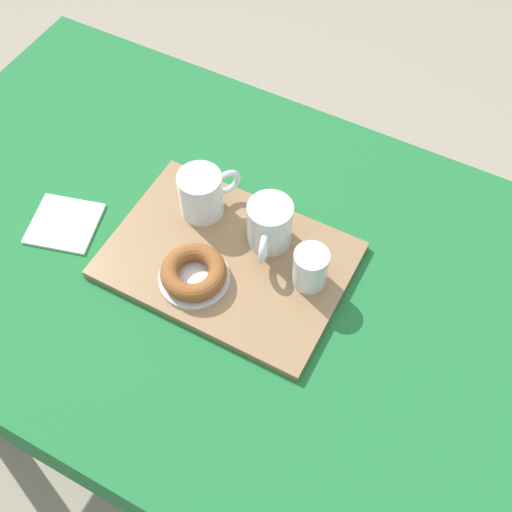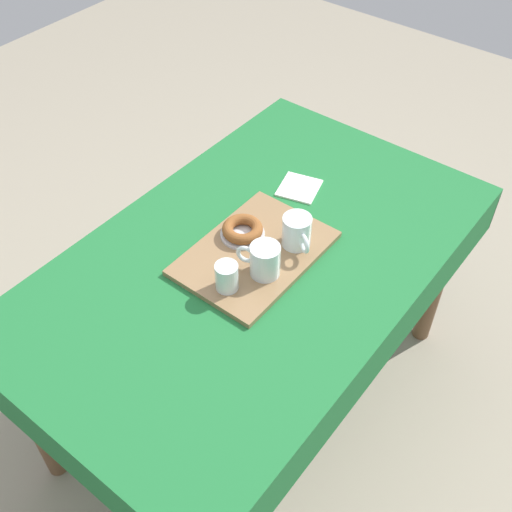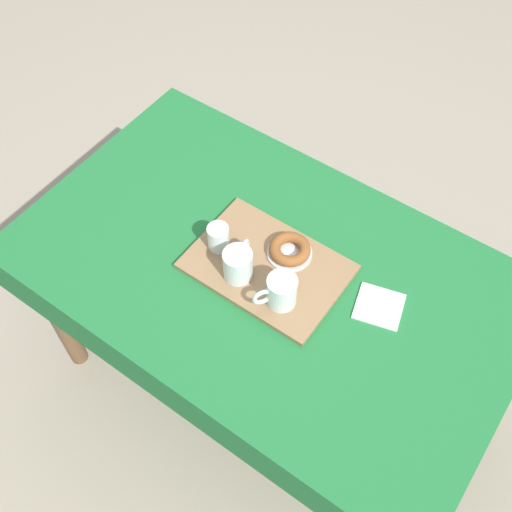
# 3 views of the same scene
# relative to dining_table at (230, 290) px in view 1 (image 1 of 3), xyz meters

# --- Properties ---
(ground_plane) EXTENTS (6.00, 6.00, 0.00)m
(ground_plane) POSITION_rel_dining_table_xyz_m (0.00, 0.00, -0.62)
(ground_plane) COLOR gray
(dining_table) EXTENTS (1.43, 0.87, 0.73)m
(dining_table) POSITION_rel_dining_table_xyz_m (0.00, 0.00, 0.00)
(dining_table) COLOR #1E6B33
(dining_table) RESTS_ON ground
(serving_tray) EXTENTS (0.43, 0.30, 0.02)m
(serving_tray) POSITION_rel_dining_table_xyz_m (0.00, -0.00, 0.11)
(serving_tray) COLOR olive
(serving_tray) RESTS_ON dining_table
(tea_mug_left) EXTENTS (0.09, 0.11, 0.09)m
(tea_mug_left) POSITION_rel_dining_table_xyz_m (0.10, -0.07, 0.16)
(tea_mug_left) COLOR silver
(tea_mug_left) RESTS_ON serving_tray
(tea_mug_right) EXTENTS (0.08, 0.12, 0.09)m
(tea_mug_right) POSITION_rel_dining_table_xyz_m (-0.05, -0.07, 0.16)
(tea_mug_right) COLOR silver
(tea_mug_right) RESTS_ON serving_tray
(water_glass_near) EXTENTS (0.06, 0.06, 0.08)m
(water_glass_near) POSITION_rel_dining_table_xyz_m (-0.15, -0.03, 0.16)
(water_glass_near) COLOR silver
(water_glass_near) RESTS_ON serving_tray
(donut_plate_left) EXTENTS (0.13, 0.13, 0.01)m
(donut_plate_left) POSITION_rel_dining_table_xyz_m (0.03, 0.07, 0.12)
(donut_plate_left) COLOR silver
(donut_plate_left) RESTS_ON serving_tray
(sugar_donut_left) EXTENTS (0.12, 0.12, 0.03)m
(sugar_donut_left) POSITION_rel_dining_table_xyz_m (0.03, 0.07, 0.14)
(sugar_donut_left) COLOR brown
(sugar_donut_left) RESTS_ON donut_plate_left
(paper_napkin) EXTENTS (0.15, 0.15, 0.01)m
(paper_napkin) POSITION_rel_dining_table_xyz_m (0.32, 0.07, 0.10)
(paper_napkin) COLOR white
(paper_napkin) RESTS_ON dining_table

